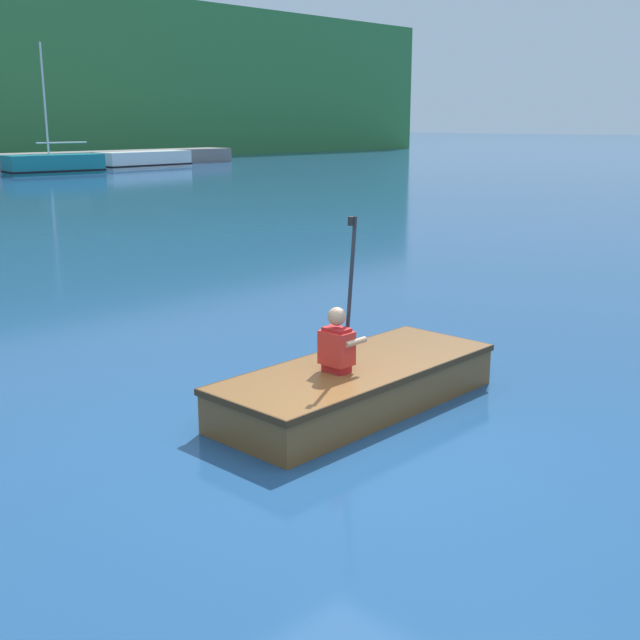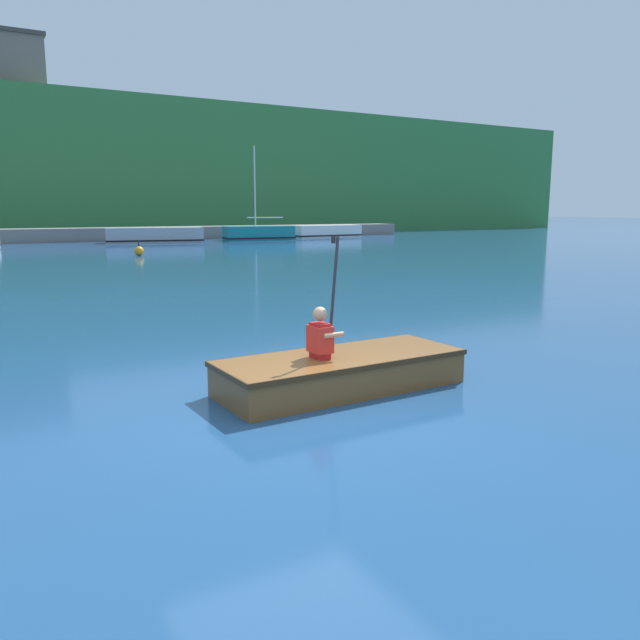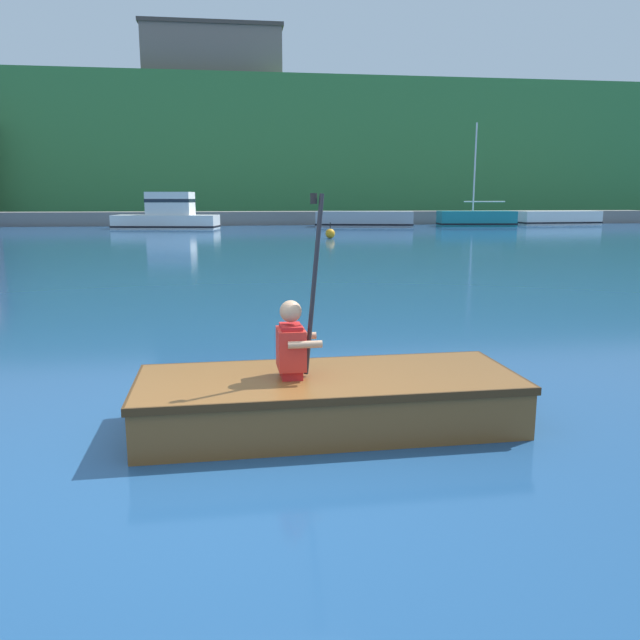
{
  "view_description": "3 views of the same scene",
  "coord_description": "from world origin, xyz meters",
  "px_view_note": "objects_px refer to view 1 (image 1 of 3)",
  "views": [
    {
      "loc": [
        -4.5,
        -4.14,
        2.67
      ],
      "look_at": [
        0.92,
        1.22,
        0.77
      ],
      "focal_mm": 45.0,
      "sensor_mm": 36.0,
      "label": 1
    },
    {
      "loc": [
        -2.96,
        -5.43,
        2.14
      ],
      "look_at": [
        0.92,
        1.22,
        0.77
      ],
      "focal_mm": 35.0,
      "sensor_mm": 36.0,
      "label": 2
    },
    {
      "loc": [
        0.21,
        -3.98,
        1.8
      ],
      "look_at": [
        0.92,
        1.22,
        0.77
      ],
      "focal_mm": 35.0,
      "sensor_mm": 36.0,
      "label": 3
    }
  ],
  "objects_px": {
    "moored_boat_dock_west_inner": "(54,165)",
    "moored_boat_dock_east_end": "(144,160)",
    "person_paddler": "(338,342)",
    "rowboat_foreground": "(360,382)"
  },
  "relations": [
    {
      "from": "moored_boat_dock_west_inner",
      "to": "moored_boat_dock_east_end",
      "type": "xyz_separation_m",
      "value": [
        6.5,
        1.6,
        -0.04
      ]
    },
    {
      "from": "moored_boat_dock_west_inner",
      "to": "person_paddler",
      "type": "relative_size",
      "value": 4.58
    },
    {
      "from": "moored_boat_dock_east_end",
      "to": "person_paddler",
      "type": "relative_size",
      "value": 4.13
    },
    {
      "from": "moored_boat_dock_west_inner",
      "to": "rowboat_foreground",
      "type": "relative_size",
      "value": 2.07
    },
    {
      "from": "moored_boat_dock_east_end",
      "to": "rowboat_foreground",
      "type": "height_order",
      "value": "moored_boat_dock_east_end"
    },
    {
      "from": "rowboat_foreground",
      "to": "person_paddler",
      "type": "height_order",
      "value": "person_paddler"
    },
    {
      "from": "rowboat_foreground",
      "to": "person_paddler",
      "type": "xyz_separation_m",
      "value": [
        -0.33,
        -0.01,
        0.46
      ]
    },
    {
      "from": "moored_boat_dock_west_inner",
      "to": "moored_boat_dock_east_end",
      "type": "relative_size",
      "value": 1.11
    },
    {
      "from": "moored_boat_dock_east_end",
      "to": "person_paddler",
      "type": "xyz_separation_m",
      "value": [
        -21.61,
        -36.06,
        0.27
      ]
    },
    {
      "from": "moored_boat_dock_east_end",
      "to": "rowboat_foreground",
      "type": "xyz_separation_m",
      "value": [
        -21.28,
        -36.05,
        -0.2
      ]
    }
  ]
}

